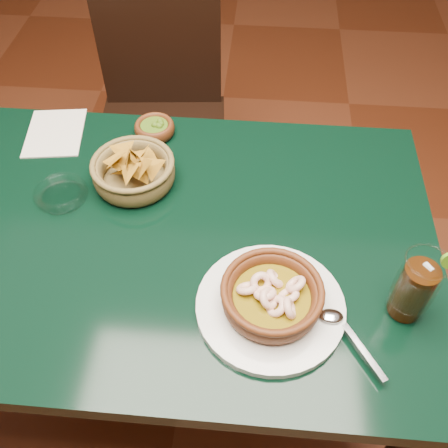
# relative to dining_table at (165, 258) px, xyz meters

# --- Properties ---
(ground) EXTENTS (7.00, 7.00, 0.00)m
(ground) POSITION_rel_dining_table_xyz_m (0.00, 0.00, -0.65)
(ground) COLOR #471C0C
(ground) RESTS_ON ground
(dining_table) EXTENTS (1.20, 0.80, 0.75)m
(dining_table) POSITION_rel_dining_table_xyz_m (0.00, 0.00, 0.00)
(dining_table) COLOR black
(dining_table) RESTS_ON ground
(dining_chair) EXTENTS (0.47, 0.47, 0.94)m
(dining_chair) POSITION_rel_dining_table_xyz_m (-0.14, 0.71, -0.13)
(dining_chair) COLOR black
(dining_chair) RESTS_ON ground
(shrimp_plate) EXTENTS (0.35, 0.29, 0.08)m
(shrimp_plate) POSITION_rel_dining_table_xyz_m (0.24, -0.17, 0.13)
(shrimp_plate) COLOR silver
(shrimp_plate) RESTS_ON dining_table
(chip_basket) EXTENTS (0.23, 0.23, 0.14)m
(chip_basket) POSITION_rel_dining_table_xyz_m (-0.09, 0.14, 0.13)
(chip_basket) COLOR brown
(chip_basket) RESTS_ON dining_table
(guacamole_ramekin) EXTENTS (0.12, 0.12, 0.04)m
(guacamole_ramekin) POSITION_rel_dining_table_xyz_m (-0.07, 0.32, 0.12)
(guacamole_ramekin) COLOR #47200D
(guacamole_ramekin) RESTS_ON dining_table
(cola_drink) EXTENTS (0.16, 0.16, 0.18)m
(cola_drink) POSITION_rel_dining_table_xyz_m (0.50, -0.16, 0.18)
(cola_drink) COLOR white
(cola_drink) RESTS_ON dining_table
(glass_ashtray) EXTENTS (0.13, 0.13, 0.03)m
(glass_ashtray) POSITION_rel_dining_table_xyz_m (-0.24, 0.08, 0.11)
(glass_ashtray) COLOR white
(glass_ashtray) RESTS_ON dining_table
(paper_menu) EXTENTS (0.17, 0.21, 0.00)m
(paper_menu) POSITION_rel_dining_table_xyz_m (-0.33, 0.30, 0.10)
(paper_menu) COLOR beige
(paper_menu) RESTS_ON dining_table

